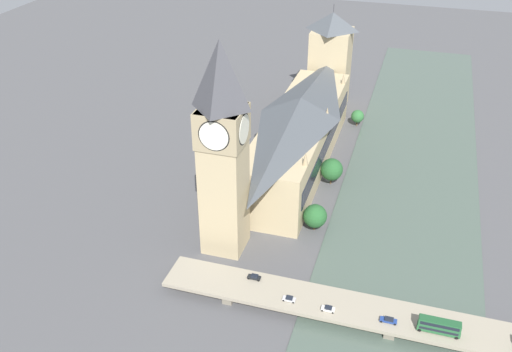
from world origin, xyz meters
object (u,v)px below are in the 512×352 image
object	(u,v)px
parliament_hall	(300,132)
victoria_tower	(330,61)
car_southbound_mid	(389,320)
road_bridge	(392,317)
car_northbound_lead	(289,299)
double_decker_bus_lead	(439,326)
car_northbound_mid	(328,309)
clock_tower	(223,147)
car_northbound_tail	(254,277)

from	to	relation	value
parliament_hall	victoria_tower	size ratio (longest dim) A/B	1.98
car_southbound_mid	road_bridge	bearing A→B (deg)	-104.88
car_northbound_lead	road_bridge	bearing A→B (deg)	-174.74
car_northbound_lead	car_southbound_mid	xyz separation A→B (m)	(-29.10, 0.18, 0.03)
road_bridge	double_decker_bus_lead	world-z (taller)	double_decker_bus_lead
victoria_tower	car_northbound_mid	xyz separation A→B (m)	(-29.80, 154.56, -19.71)
clock_tower	car_northbound_lead	distance (m)	50.74
parliament_hall	car_northbound_lead	xyz separation A→B (m)	(-17.90, 87.66, -10.72)
car_southbound_mid	car_northbound_tail	bearing A→B (deg)	-8.68
double_decker_bus_lead	road_bridge	bearing A→B (deg)	-12.92
car_northbound_mid	car_northbound_tail	bearing A→B (deg)	-15.81
car_northbound_mid	car_northbound_tail	size ratio (longest dim) A/B	0.96
car_southbound_mid	car_northbound_mid	bearing A→B (deg)	1.93
victoria_tower	car_northbound_tail	distance (m)	149.00
clock_tower	car_northbound_tail	xyz separation A→B (m)	(-15.98, 18.23, -33.88)
car_northbound_lead	car_northbound_mid	distance (m)	11.87
road_bridge	parliament_hall	bearing A→B (deg)	-60.64
road_bridge	car_northbound_tail	world-z (taller)	car_northbound_tail
car_northbound_lead	car_northbound_mid	world-z (taller)	car_northbound_mid
victoria_tower	road_bridge	bearing A→B (deg)	107.57
car_southbound_mid	clock_tower	bearing A→B (deg)	-23.05
car_northbound_mid	car_northbound_tail	xyz separation A→B (m)	(24.62, -6.97, -0.01)
victoria_tower	car_northbound_lead	distance (m)	156.11
parliament_hall	car_northbound_lead	bearing A→B (deg)	101.54
car_southbound_mid	car_northbound_lead	bearing A→B (deg)	-0.35
parliament_hall	car_northbound_tail	world-z (taller)	parliament_hall
clock_tower	victoria_tower	world-z (taller)	clock_tower
parliament_hall	road_bridge	size ratio (longest dim) A/B	0.76
parliament_hall	car_northbound_mid	xyz separation A→B (m)	(-29.75, 88.42, -10.68)
double_decker_bus_lead	car_northbound_mid	world-z (taller)	double_decker_bus_lead
victoria_tower	double_decker_bus_lead	size ratio (longest dim) A/B	4.57
clock_tower	victoria_tower	bearing A→B (deg)	-94.78
road_bridge	clock_tower	bearing A→B (deg)	-20.31
car_northbound_lead	car_northbound_tail	xyz separation A→B (m)	(12.77, -6.21, 0.03)
car_northbound_lead	car_northbound_mid	xyz separation A→B (m)	(-11.85, 0.76, 0.04)
victoria_tower	car_northbound_tail	bearing A→B (deg)	92.01
clock_tower	parliament_hall	bearing A→B (deg)	-99.75
car_northbound_lead	car_northbound_tail	size ratio (longest dim) A/B	0.93
victoria_tower	car_southbound_mid	size ratio (longest dim) A/B	11.09
road_bridge	car_northbound_lead	bearing A→B (deg)	5.26
car_northbound_tail	car_northbound_mid	bearing A→B (deg)	164.19
clock_tower	double_decker_bus_lead	distance (m)	82.09
road_bridge	car_northbound_tail	xyz separation A→B (m)	(42.65, -3.46, 1.55)
car_northbound_mid	parliament_hall	bearing A→B (deg)	-71.41
parliament_hall	road_bridge	bearing A→B (deg)	119.36
car_northbound_tail	car_northbound_lead	bearing A→B (deg)	154.06
parliament_hall	car_southbound_mid	distance (m)	100.19
victoria_tower	clock_tower	bearing A→B (deg)	85.22
parliament_hall	double_decker_bus_lead	world-z (taller)	parliament_hall
road_bridge	car_southbound_mid	world-z (taller)	car_southbound_mid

